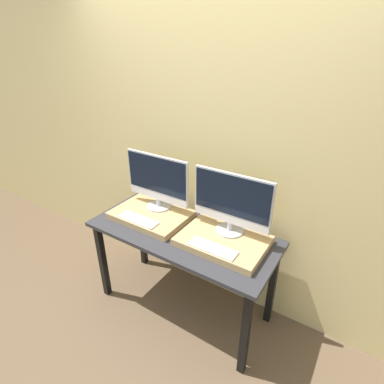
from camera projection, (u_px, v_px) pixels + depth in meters
The scene contains 9 objects.
ground_plane at pixel (161, 331), 2.38m from camera, with size 12.00×12.00×0.00m, color brown.
wall_back at pixel (209, 152), 2.32m from camera, with size 8.00×0.04×2.60m.
workbench at pixel (182, 242), 2.31m from camera, with size 1.45×0.63×0.77m.
wooden_riser_left at pixel (151, 215), 2.44m from camera, with size 0.61×0.43×0.05m.
monitor_left at pixel (157, 181), 2.40m from camera, with size 0.59×0.21×0.45m.
keyboard_left at pixel (138, 219), 2.31m from camera, with size 0.34×0.11×0.01m.
wooden_riser_right at pixel (223, 241), 2.12m from camera, with size 0.61×0.43×0.05m.
monitor_right at pixel (232, 202), 2.08m from camera, with size 0.59×0.21×0.45m.
keyboard_right at pixel (213, 248), 1.99m from camera, with size 0.34×0.11×0.01m.
Camera 1 is at (1.08, -1.23, 2.07)m, focal length 28.00 mm.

